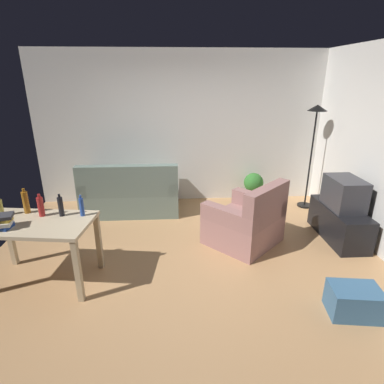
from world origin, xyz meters
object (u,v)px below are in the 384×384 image
object	(u,v)px
potted_plant	(253,186)
bottle_squat	(1,207)
couch	(131,195)
armchair	(247,223)
desk	(37,231)
bottle_red	(41,206)
storage_box	(354,301)
book_stack	(1,222)
bottle_amber	(26,202)
tv_stand	(339,223)
bottle_dark	(61,206)
torchiere_lamp	(315,129)
tv	(344,193)
bottle_blue	(82,207)

from	to	relation	value
potted_plant	bottle_squat	xyz separation A→B (m)	(-3.45, -2.07, 0.53)
couch	potted_plant	bearing A→B (deg)	-172.04
bottle_squat	armchair	bearing A→B (deg)	10.29
desk	bottle_red	xyz separation A→B (m)	(0.02, 0.16, 0.23)
storage_box	book_stack	size ratio (longest dim) A/B	1.79
potted_plant	bottle_squat	bearing A→B (deg)	-149.06
desk	armchair	world-z (taller)	armchair
desk	bottle_amber	size ratio (longest dim) A/B	4.30
tv_stand	bottle_dark	world-z (taller)	bottle_dark
couch	book_stack	size ratio (longest dim) A/B	6.07
armchair	bottle_amber	distance (m)	2.82
couch	book_stack	bearing A→B (deg)	63.18
torchiere_lamp	book_stack	xyz separation A→B (m)	(-4.20, -2.14, -0.58)
bottle_red	potted_plant	bearing A→B (deg)	35.07
tv	bottle_dark	xyz separation A→B (m)	(-3.68, -0.65, 0.18)
bottle_squat	potted_plant	bearing A→B (deg)	30.94
tv	bottle_dark	world-z (taller)	bottle_dark
torchiere_lamp	bottle_blue	bearing A→B (deg)	-151.54
tv_stand	desk	distance (m)	4.03
armchair	book_stack	size ratio (longest dim) A/B	4.58
couch	torchiere_lamp	world-z (taller)	torchiere_lamp
bottle_blue	armchair	bearing A→B (deg)	16.15
tv	storage_box	bearing A→B (deg)	157.72
bottle_amber	bottle_dark	xyz separation A→B (m)	(0.43, -0.11, -0.02)
torchiere_lamp	armchair	xyz separation A→B (m)	(-1.39, -1.27, -1.09)
tv	armchair	size ratio (longest dim) A/B	0.49
tv	bottle_squat	bearing A→B (deg)	97.96
bottle_blue	storage_box	bearing A→B (deg)	-17.50
bottle_amber	torchiere_lamp	bearing A→B (deg)	23.02
tv_stand	bottle_dark	xyz separation A→B (m)	(-3.68, -0.65, 0.64)
potted_plant	couch	bearing A→B (deg)	-172.04
bottle_red	bottle_amber	bearing A→B (deg)	153.95
book_stack	bottle_dark	bearing A→B (deg)	28.94
tv	bottle_blue	world-z (taller)	bottle_blue
storage_box	bottle_amber	bearing A→B (deg)	163.80
bottle_red	book_stack	distance (m)	0.42
potted_plant	bottle_blue	size ratio (longest dim) A/B	2.28
torchiere_lamp	bottle_dark	world-z (taller)	torchiere_lamp
storage_box	bottle_red	bearing A→B (deg)	164.45
tv_stand	bottle_squat	size ratio (longest dim) A/B	4.69
couch	bottle_blue	distance (m)	1.92
torchiere_lamp	desk	xyz separation A→B (m)	(-3.92, -2.00, -0.76)
torchiere_lamp	armchair	world-z (taller)	torchiere_lamp
tv_stand	storage_box	bearing A→B (deg)	157.83
tv_stand	bottle_blue	size ratio (longest dim) A/B	4.40
torchiere_lamp	armchair	bearing A→B (deg)	-137.47
tv	bottle_amber	xyz separation A→B (m)	(-4.11, -0.54, 0.19)
tv_stand	book_stack	bearing A→B (deg)	102.62
armchair	bottle_dark	bearing A→B (deg)	-29.65
tv_stand	bottle_dark	distance (m)	3.79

